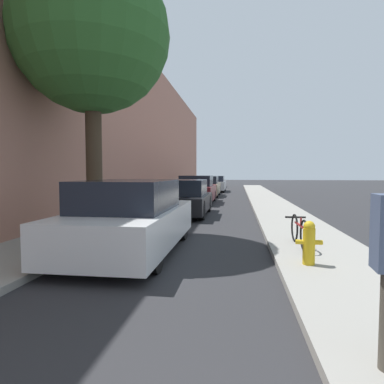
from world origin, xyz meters
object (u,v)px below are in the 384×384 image
Objects in this scene: bicycle at (299,231)px; street_tree_near at (92,35)px; fire_hydrant at (309,242)px; parked_car_black at (185,199)px; parked_car_silver at (214,184)px; parked_car_white at (131,218)px; parked_car_champagne at (206,187)px; parked_car_maroon at (197,190)px.

street_tree_near is at bearing 169.24° from bicycle.
bicycle is (0.09, 1.42, -0.06)m from fire_hydrant.
parked_car_black is at bearing 119.34° from bicycle.
bicycle is (3.31, -21.41, -0.23)m from parked_car_silver.
street_tree_near is 9.29× the size of fire_hydrant.
parked_car_white is 16.41m from parked_car_champagne.
parked_car_black is 6.35m from bicycle.
parked_car_champagne is at bearing 90.04° from parked_car_maroon.
fire_hydrant is (4.74, -2.16, -4.50)m from street_tree_near.
parked_car_black is 5.44× the size of fire_hydrant.
parked_car_white reaches higher than parked_car_champagne.
bicycle is at bearing -77.64° from parked_car_champagne.
parked_car_maroon is at bearing 105.98° from bicycle.
fire_hydrant is at bearing -95.73° from bicycle.
parked_car_white is at bearing -173.24° from bicycle.
parked_car_champagne is 5.55m from parked_car_silver.
parked_car_maroon is (-0.00, 11.20, -0.00)m from parked_car_white.
parked_car_champagne is (-0.17, 10.45, 0.02)m from parked_car_black.
street_tree_near reaches higher than parked_car_black.
parked_car_champagne is 1.00× the size of parked_car_silver.
parked_car_white is 3.50m from fire_hydrant.
street_tree_near is (-1.52, -20.68, 4.33)m from parked_car_silver.
parked_car_white reaches higher than fire_hydrant.
parked_car_white is at bearing -89.99° from parked_car_maroon.
parked_car_silver is 23.06m from fire_hydrant.
parked_car_white is at bearing -91.60° from parked_car_black.
fire_hydrant is (3.38, -0.88, -0.21)m from parked_car_white.
bicycle is at bearing -81.20° from parked_car_silver.
parked_car_white is 3.52m from bicycle.
parked_car_champagne is at bearing 90.94° from parked_car_black.
parked_car_champagne reaches higher than fire_hydrant.
parked_car_maroon is 11.22m from bicycle.
fire_hydrant is (3.39, -17.29, -0.18)m from parked_car_champagne.
parked_car_black is 2.64× the size of bicycle.
bicycle is at bearing -58.59° from parked_car_black.
parked_car_black is 16.00m from parked_car_silver.
parked_car_champagne is 15.79m from street_tree_near.
parked_car_champagne reaches higher than bicycle.
parked_car_white is 5.96m from parked_car_black.
parked_car_white is 11.20m from parked_car_maroon.
parked_car_white is 0.65× the size of street_tree_near.
parked_car_black is 0.59× the size of street_tree_near.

